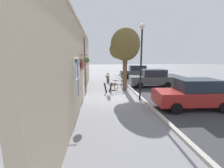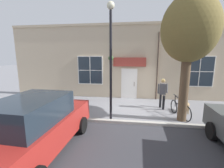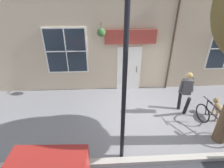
{
  "view_description": "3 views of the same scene",
  "coord_description": "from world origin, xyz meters",
  "px_view_note": "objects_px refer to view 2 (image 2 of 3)",
  "views": [
    {
      "loc": [
        -1.16,
        -11.01,
        3.05
      ],
      "look_at": [
        0.0,
        0.53,
        0.88
      ],
      "focal_mm": 24.0,
      "sensor_mm": 36.0,
      "label": 1
    },
    {
      "loc": [
        8.19,
        -0.26,
        2.86
      ],
      "look_at": [
        -1.01,
        -1.51,
        1.2
      ],
      "focal_mm": 24.0,
      "sensor_mm": 36.0,
      "label": 2
    },
    {
      "loc": [
        5.23,
        -1.66,
        4.36
      ],
      "look_at": [
        -0.03,
        -1.37,
        1.44
      ],
      "focal_mm": 28.0,
      "sensor_mm": 36.0,
      "label": 3
    }
  ],
  "objects_px": {
    "dog_on_leash": "(186,104)",
    "street_lamp": "(111,47)",
    "leaning_bicycle": "(180,109)",
    "parked_car_nearest_curb": "(36,126)",
    "street_tree_by_curb": "(188,32)",
    "pedestrian_walking": "(163,91)"
  },
  "relations": [
    {
      "from": "dog_on_leash",
      "to": "street_lamp",
      "type": "distance_m",
      "value": 5.01
    },
    {
      "from": "leaning_bicycle",
      "to": "parked_car_nearest_curb",
      "type": "relative_size",
      "value": 0.39
    },
    {
      "from": "street_tree_by_curb",
      "to": "leaning_bicycle",
      "type": "distance_m",
      "value": 3.54
    },
    {
      "from": "pedestrian_walking",
      "to": "street_tree_by_curb",
      "type": "bearing_deg",
      "value": 22.67
    },
    {
      "from": "parked_car_nearest_curb",
      "to": "pedestrian_walking",
      "type": "bearing_deg",
      "value": 136.2
    },
    {
      "from": "street_tree_by_curb",
      "to": "street_lamp",
      "type": "bearing_deg",
      "value": -79.83
    },
    {
      "from": "street_tree_by_curb",
      "to": "parked_car_nearest_curb",
      "type": "relative_size",
      "value": 1.24
    },
    {
      "from": "dog_on_leash",
      "to": "street_tree_by_curb",
      "type": "bearing_deg",
      "value": -28.67
    },
    {
      "from": "dog_on_leash",
      "to": "street_lamp",
      "type": "bearing_deg",
      "value": -67.08
    },
    {
      "from": "leaning_bicycle",
      "to": "dog_on_leash",
      "type": "bearing_deg",
      "value": 142.83
    },
    {
      "from": "parked_car_nearest_curb",
      "to": "street_lamp",
      "type": "xyz_separation_m",
      "value": [
        -2.64,
        1.85,
        2.42
      ]
    },
    {
      "from": "pedestrian_walking",
      "to": "street_lamp",
      "type": "height_order",
      "value": "street_lamp"
    },
    {
      "from": "dog_on_leash",
      "to": "pedestrian_walking",
      "type": "bearing_deg",
      "value": -109.96
    },
    {
      "from": "leaning_bicycle",
      "to": "parked_car_nearest_curb",
      "type": "height_order",
      "value": "parked_car_nearest_curb"
    },
    {
      "from": "pedestrian_walking",
      "to": "dog_on_leash",
      "type": "bearing_deg",
      "value": 70.04
    },
    {
      "from": "pedestrian_walking",
      "to": "leaning_bicycle",
      "type": "distance_m",
      "value": 1.43
    },
    {
      "from": "dog_on_leash",
      "to": "parked_car_nearest_curb",
      "type": "relative_size",
      "value": 0.23
    },
    {
      "from": "pedestrian_walking",
      "to": "street_lamp",
      "type": "distance_m",
      "value": 4.02
    },
    {
      "from": "dog_on_leash",
      "to": "street_tree_by_curb",
      "type": "distance_m",
      "value": 3.65
    },
    {
      "from": "pedestrian_walking",
      "to": "leaning_bicycle",
      "type": "relative_size",
      "value": 1.01
    },
    {
      "from": "street_tree_by_curb",
      "to": "street_lamp",
      "type": "xyz_separation_m",
      "value": [
        0.58,
        -3.23,
        -0.6
      ]
    },
    {
      "from": "street_tree_by_curb",
      "to": "pedestrian_walking",
      "type": "bearing_deg",
      "value": -157.33
    }
  ]
}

